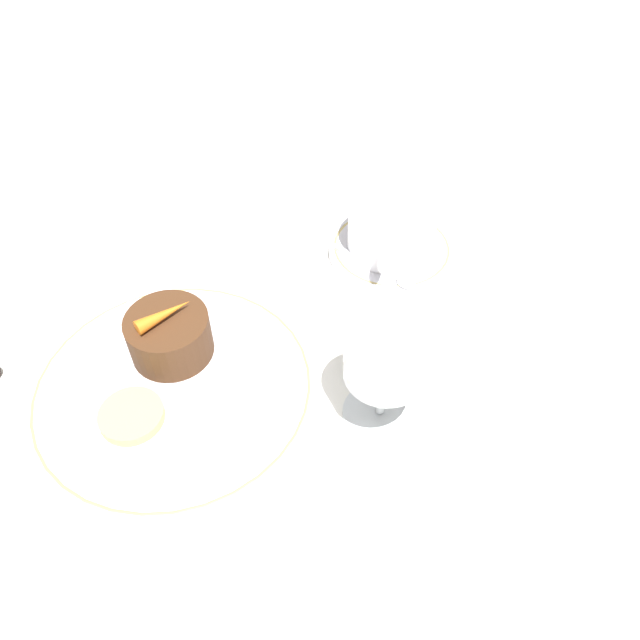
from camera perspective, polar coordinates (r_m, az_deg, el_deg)
name	(u,v)px	position (r m, az deg, el deg)	size (l,w,h in m)	color
ground_plane	(228,383)	(0.60, -8.43, -5.75)	(3.00, 3.00, 0.00)	white
dinner_plate	(175,389)	(0.60, -13.15, -6.18)	(0.27, 0.27, 0.01)	white
saucer	(391,249)	(0.72, 6.52, 6.46)	(0.14, 0.14, 0.01)	white
coffee_cup	(392,223)	(0.70, 6.60, 8.77)	(0.12, 0.10, 0.06)	white
spoon	(381,271)	(0.68, 5.64, 4.50)	(0.06, 0.11, 0.00)	silver
wine_glass	(386,361)	(0.51, 6.03, -3.78)	(0.07, 0.07, 0.12)	silver
fork	(108,595)	(0.52, -18.78, -22.73)	(0.04, 0.18, 0.01)	silver
dessert_cake	(170,336)	(0.60, -13.59, -1.40)	(0.08, 0.08, 0.04)	#4C2D19
carrot_garnish	(164,315)	(0.58, -14.09, 0.49)	(0.05, 0.04, 0.01)	orange
pineapple_slice	(132,416)	(0.57, -16.85, -8.38)	(0.06, 0.06, 0.01)	#EFE075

